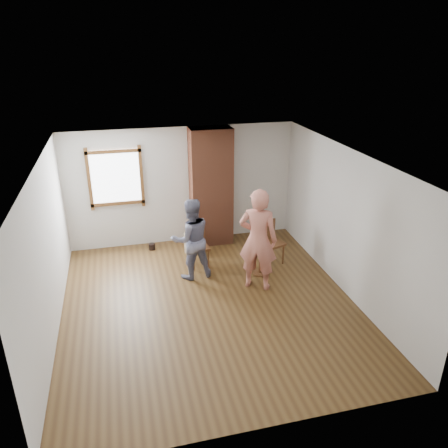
{
  "coord_description": "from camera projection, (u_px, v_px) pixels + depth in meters",
  "views": [
    {
      "loc": [
        -1.32,
        -6.36,
        4.32
      ],
      "look_at": [
        0.47,
        0.8,
        1.15
      ],
      "focal_mm": 35.0,
      "sensor_mm": 36.0,
      "label": 1
    }
  ],
  "objects": [
    {
      "name": "dining_chair_right",
      "position": [
        270.0,
        240.0,
        8.93
      ],
      "size": [
        0.53,
        0.53,
        0.89
      ],
      "rotation": [
        0.0,
        0.0,
        0.34
      ],
      "color": "brown",
      "rests_on": "ground"
    },
    {
      "name": "dining_chair_left",
      "position": [
        197.0,
        244.0,
        8.85
      ],
      "size": [
        0.43,
        0.43,
        0.83
      ],
      "rotation": [
        0.0,
        0.0,
        0.12
      ],
      "color": "brown",
      "rests_on": "ground"
    },
    {
      "name": "brick_chimney",
      "position": [
        211.0,
        187.0,
        9.52
      ],
      "size": [
        0.9,
        0.5,
        2.6
      ],
      "primitive_type": "cube",
      "color": "brown",
      "rests_on": "ground"
    },
    {
      "name": "room_shell",
      "position": [
        197.0,
        196.0,
        7.48
      ],
      "size": [
        5.04,
        5.52,
        2.62
      ],
      "color": "silver",
      "rests_on": "ground"
    },
    {
      "name": "cake_slice",
      "position": [
        262.0,
        245.0,
        8.41
      ],
      "size": [
        0.08,
        0.07,
        0.06
      ],
      "primitive_type": "cube",
      "color": "silver",
      "rests_on": "cake_plate"
    },
    {
      "name": "stoneware_crock",
      "position": [
        192.0,
        243.0,
        9.46
      ],
      "size": [
        0.41,
        0.41,
        0.44
      ],
      "primitive_type": "cylinder",
      "rotation": [
        0.0,
        0.0,
        0.25
      ],
      "color": "#C4AD8D",
      "rests_on": "ground"
    },
    {
      "name": "side_table",
      "position": [
        261.0,
        255.0,
        8.5
      ],
      "size": [
        0.4,
        0.4,
        0.6
      ],
      "color": "brown",
      "rests_on": "ground"
    },
    {
      "name": "cake_plate",
      "position": [
        261.0,
        246.0,
        8.42
      ],
      "size": [
        0.18,
        0.18,
        0.01
      ],
      "primitive_type": "cylinder",
      "color": "white",
      "rests_on": "side_table"
    },
    {
      "name": "dark_pot",
      "position": [
        152.0,
        247.0,
        9.61
      ],
      "size": [
        0.14,
        0.14,
        0.14
      ],
      "primitive_type": "cylinder",
      "rotation": [
        0.0,
        0.0,
        0.0
      ],
      "color": "black",
      "rests_on": "ground"
    },
    {
      "name": "person_pink",
      "position": [
        258.0,
        240.0,
        7.85
      ],
      "size": [
        0.84,
        0.74,
        1.93
      ],
      "primitive_type": "imported",
      "rotation": [
        0.0,
        0.0,
        2.63
      ],
      "color": "#CC7766",
      "rests_on": "ground"
    },
    {
      "name": "man",
      "position": [
        191.0,
        239.0,
        8.26
      ],
      "size": [
        0.86,
        0.71,
        1.61
      ],
      "primitive_type": "imported",
      "rotation": [
        0.0,
        0.0,
        3.29
      ],
      "color": "#141638",
      "rests_on": "ground"
    },
    {
      "name": "ground",
      "position": [
        209.0,
        304.0,
        7.67
      ],
      "size": [
        5.5,
        5.5,
        0.0
      ],
      "primitive_type": "plane",
      "color": "brown",
      "rests_on": "ground"
    }
  ]
}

